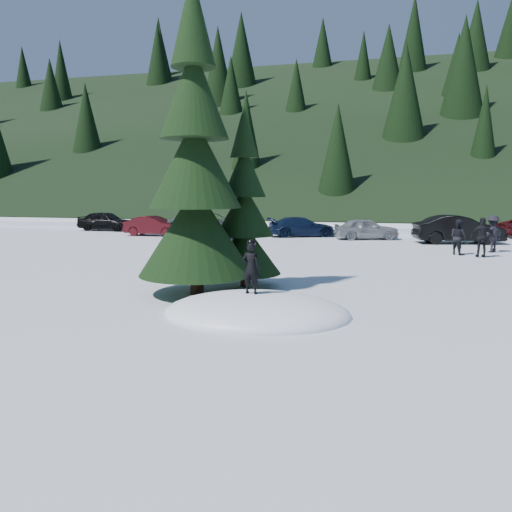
% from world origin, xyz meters
% --- Properties ---
extents(ground, '(200.00, 200.00, 0.00)m').
position_xyz_m(ground, '(0.00, 0.00, 0.00)').
color(ground, white).
rests_on(ground, ground).
extents(snow_mound, '(4.48, 3.52, 0.96)m').
position_xyz_m(snow_mound, '(0.00, 0.00, 0.00)').
color(snow_mound, white).
rests_on(snow_mound, ground).
extents(forest_hillside, '(200.00, 60.00, 25.00)m').
position_xyz_m(forest_hillside, '(0.00, 54.00, 12.50)').
color(forest_hillside, black).
rests_on(forest_hillside, ground).
extents(spruce_tall, '(3.20, 3.20, 8.60)m').
position_xyz_m(spruce_tall, '(-2.20, 1.80, 3.32)').
color(spruce_tall, black).
rests_on(spruce_tall, ground).
extents(spruce_short, '(2.20, 2.20, 5.37)m').
position_xyz_m(spruce_short, '(-1.20, 3.20, 2.10)').
color(spruce_short, black).
rests_on(spruce_short, ground).
extents(child_skier, '(0.48, 0.35, 1.23)m').
position_xyz_m(child_skier, '(-0.14, 0.03, 1.09)').
color(child_skier, black).
rests_on(child_skier, snow_mound).
extents(adult_0, '(0.95, 0.97, 1.58)m').
position_xyz_m(adult_0, '(6.11, 12.74, 0.79)').
color(adult_0, black).
rests_on(adult_0, ground).
extents(adult_1, '(1.03, 0.48, 1.73)m').
position_xyz_m(adult_1, '(6.98, 12.04, 0.86)').
color(adult_1, black).
rests_on(adult_1, ground).
extents(adult_2, '(1.27, 1.21, 1.73)m').
position_xyz_m(adult_2, '(7.77, 14.04, 0.87)').
color(adult_2, black).
rests_on(adult_2, ground).
extents(car_0, '(4.11, 1.78, 1.38)m').
position_xyz_m(car_0, '(-16.37, 20.61, 0.69)').
color(car_0, black).
rests_on(car_0, ground).
extents(car_1, '(3.78, 1.32, 1.25)m').
position_xyz_m(car_1, '(-11.27, 17.83, 0.62)').
color(car_1, '#3A0A0E').
rests_on(car_1, ground).
extents(car_2, '(5.87, 4.05, 1.49)m').
position_xyz_m(car_2, '(-7.68, 18.06, 0.74)').
color(car_2, '#4D5255').
rests_on(car_2, ground).
extents(car_3, '(4.53, 3.15, 1.22)m').
position_xyz_m(car_3, '(-2.12, 19.59, 0.61)').
color(car_3, '#0E1933').
rests_on(car_3, ground).
extents(car_4, '(3.98, 2.47, 1.26)m').
position_xyz_m(car_4, '(1.85, 18.80, 0.63)').
color(car_4, gray).
rests_on(car_4, ground).
extents(car_5, '(4.88, 2.57, 1.53)m').
position_xyz_m(car_5, '(6.77, 17.78, 0.77)').
color(car_5, black).
rests_on(car_5, ground).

